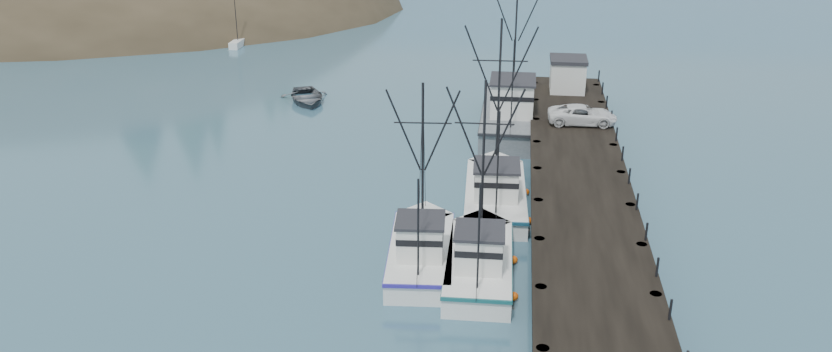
{
  "coord_description": "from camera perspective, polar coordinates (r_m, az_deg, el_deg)",
  "views": [
    {
      "loc": [
        9.81,
        -32.3,
        21.0
      ],
      "look_at": [
        4.08,
        12.45,
        2.5
      ],
      "focal_mm": 35.0,
      "sensor_mm": 36.0,
      "label": 1
    }
  ],
  "objects": [
    {
      "name": "trawler_near",
      "position": [
        42.8,
        4.49,
        -5.91
      ],
      "size": [
        3.56,
        10.34,
        10.64
      ],
      "color": "white",
      "rests_on": "ground"
    },
    {
      "name": "trawler_far",
      "position": [
        51.03,
        5.6,
        -1.11
      ],
      "size": [
        4.16,
        11.64,
        11.85
      ],
      "color": "white",
      "rests_on": "ground"
    },
    {
      "name": "work_vessel",
      "position": [
        65.08,
        6.75,
        4.45
      ],
      "size": [
        4.67,
        15.51,
        13.04
      ],
      "color": "slate",
      "rests_on": "ground"
    },
    {
      "name": "pier",
      "position": [
        52.19,
        11.37,
        0.12
      ],
      "size": [
        6.0,
        44.0,
        2.0
      ],
      "color": "black",
      "rests_on": "ground"
    },
    {
      "name": "pier_shed",
      "position": [
        68.62,
        10.62,
        7.07
      ],
      "size": [
        3.0,
        3.2,
        2.8
      ],
      "color": "silver",
      "rests_on": "pier"
    },
    {
      "name": "ground",
      "position": [
        39.75,
        -8.27,
        -9.85
      ],
      "size": [
        400.0,
        400.0,
        0.0
      ],
      "primitive_type": "plane",
      "color": "#31586E",
      "rests_on": "ground"
    },
    {
      "name": "trawler_mid",
      "position": [
        43.73,
        0.4,
        -5.19
      ],
      "size": [
        4.0,
        10.13,
        10.17
      ],
      "color": "white",
      "rests_on": "ground"
    },
    {
      "name": "pickup_truck",
      "position": [
        60.57,
        11.63,
        4.24
      ],
      "size": [
        5.09,
        2.5,
        1.39
      ],
      "primitive_type": "imported",
      "rotation": [
        0.0,
        0.0,
        1.61
      ],
      "color": "white",
      "rests_on": "pier"
    },
    {
      "name": "motorboat",
      "position": [
        72.24,
        -7.69,
        5.19
      ],
      "size": [
        6.09,
        7.03,
        1.22
      ],
      "primitive_type": "imported",
      "rotation": [
        0.0,
        0.0,
        0.38
      ],
      "color": "#4F5358",
      "rests_on": "ground"
    },
    {
      "name": "moored_sailboats",
      "position": [
        103.89,
        -16.58,
        9.91
      ],
      "size": [
        20.05,
        15.45,
        6.35
      ],
      "color": "white",
      "rests_on": "ground"
    }
  ]
}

